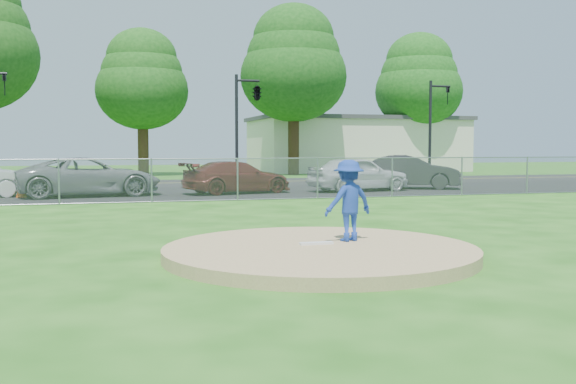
{
  "coord_description": "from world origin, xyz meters",
  "views": [
    {
      "loc": [
        -3.55,
        -10.37,
        1.9
      ],
      "look_at": [
        0.0,
        2.0,
        1.0
      ],
      "focal_mm": 40.0,
      "sensor_mm": 36.0,
      "label": 1
    }
  ],
  "objects_px": {
    "tree_right": "(294,63)",
    "traffic_signal_right": "(434,121)",
    "pitcher": "(348,200)",
    "parked_car_gray": "(89,177)",
    "parked_car_darkred": "(237,177)",
    "parked_car_pearl": "(358,174)",
    "commercial_building": "(356,144)",
    "traffic_cone": "(21,187)",
    "parked_car_charcoal": "(409,172)",
    "tree_far_right": "(419,81)",
    "tree_center": "(142,79)",
    "traffic_signal_center": "(255,94)"
  },
  "relations": [
    {
      "from": "tree_right",
      "to": "traffic_signal_right",
      "type": "bearing_deg",
      "value": -62.36
    },
    {
      "from": "tree_right",
      "to": "pitcher",
      "type": "xyz_separation_m",
      "value": [
        -8.31,
        -31.56,
        -6.71
      ]
    },
    {
      "from": "traffic_signal_right",
      "to": "parked_car_gray",
      "type": "xyz_separation_m",
      "value": [
        -18.35,
        -6.39,
        -2.6
      ]
    },
    {
      "from": "pitcher",
      "to": "parked_car_darkred",
      "type": "distance_m",
      "value": 15.07
    },
    {
      "from": "parked_car_darkred",
      "to": "parked_car_pearl",
      "type": "relative_size",
      "value": 1.03
    },
    {
      "from": "commercial_building",
      "to": "parked_car_darkred",
      "type": "distance_m",
      "value": 26.72
    },
    {
      "from": "commercial_building",
      "to": "traffic_cone",
      "type": "distance_m",
      "value": 31.85
    },
    {
      "from": "tree_right",
      "to": "traffic_signal_right",
      "type": "height_order",
      "value": "tree_right"
    },
    {
      "from": "traffic_signal_right",
      "to": "parked_car_charcoal",
      "type": "relative_size",
      "value": 1.2
    },
    {
      "from": "traffic_signal_right",
      "to": "tree_far_right",
      "type": "bearing_deg",
      "value": 66.09
    },
    {
      "from": "tree_right",
      "to": "tree_far_right",
      "type": "relative_size",
      "value": 1.08
    },
    {
      "from": "tree_right",
      "to": "pitcher",
      "type": "relative_size",
      "value": 7.89
    },
    {
      "from": "parked_car_darkred",
      "to": "parked_car_pearl",
      "type": "height_order",
      "value": "parked_car_pearl"
    },
    {
      "from": "commercial_building",
      "to": "traffic_signal_right",
      "type": "height_order",
      "value": "traffic_signal_right"
    },
    {
      "from": "commercial_building",
      "to": "parked_car_pearl",
      "type": "height_order",
      "value": "commercial_building"
    },
    {
      "from": "tree_center",
      "to": "traffic_cone",
      "type": "height_order",
      "value": "tree_center"
    },
    {
      "from": "tree_right",
      "to": "parked_car_charcoal",
      "type": "relative_size",
      "value": 2.5
    },
    {
      "from": "commercial_building",
      "to": "traffic_signal_right",
      "type": "distance_m",
      "value": 16.14
    },
    {
      "from": "traffic_signal_right",
      "to": "traffic_cone",
      "type": "height_order",
      "value": "traffic_signal_right"
    },
    {
      "from": "pitcher",
      "to": "traffic_signal_right",
      "type": "bearing_deg",
      "value": -135.6
    },
    {
      "from": "tree_right",
      "to": "parked_car_darkred",
      "type": "xyz_separation_m",
      "value": [
        -7.31,
        -16.52,
        -6.98
      ]
    },
    {
      "from": "traffic_signal_center",
      "to": "tree_far_right",
      "type": "bearing_deg",
      "value": 39.04
    },
    {
      "from": "parked_car_gray",
      "to": "parked_car_charcoal",
      "type": "relative_size",
      "value": 1.16
    },
    {
      "from": "tree_far_right",
      "to": "pitcher",
      "type": "xyz_separation_m",
      "value": [
        -19.31,
        -34.56,
        -6.12
      ]
    },
    {
      "from": "traffic_signal_right",
      "to": "parked_car_darkred",
      "type": "distance_m",
      "value": 14.39
    },
    {
      "from": "tree_far_right",
      "to": "parked_car_pearl",
      "type": "height_order",
      "value": "tree_far_right"
    },
    {
      "from": "tree_right",
      "to": "traffic_cone",
      "type": "height_order",
      "value": "tree_right"
    },
    {
      "from": "parked_car_gray",
      "to": "parked_car_pearl",
      "type": "bearing_deg",
      "value": -99.39
    },
    {
      "from": "tree_right",
      "to": "parked_car_charcoal",
      "type": "distance_m",
      "value": 17.15
    },
    {
      "from": "tree_center",
      "to": "traffic_signal_right",
      "type": "height_order",
      "value": "tree_center"
    },
    {
      "from": "traffic_signal_center",
      "to": "traffic_signal_right",
      "type": "bearing_deg",
      "value": 0.0
    },
    {
      "from": "parked_car_pearl",
      "to": "parked_car_charcoal",
      "type": "distance_m",
      "value": 3.03
    },
    {
      "from": "traffic_signal_right",
      "to": "pitcher",
      "type": "bearing_deg",
      "value": -122.14
    },
    {
      "from": "tree_far_right",
      "to": "traffic_signal_right",
      "type": "bearing_deg",
      "value": -113.91
    },
    {
      "from": "tree_center",
      "to": "parked_car_charcoal",
      "type": "xyz_separation_m",
      "value": [
        10.85,
        -17.69,
        -5.69
      ]
    },
    {
      "from": "commercial_building",
      "to": "pitcher",
      "type": "xyz_separation_m",
      "value": [
        -15.31,
        -37.56,
        -1.22
      ]
    },
    {
      "from": "tree_far_right",
      "to": "parked_car_pearl",
      "type": "bearing_deg",
      "value": -123.54
    },
    {
      "from": "tree_right",
      "to": "parked_car_darkred",
      "type": "height_order",
      "value": "tree_right"
    },
    {
      "from": "pitcher",
      "to": "parked_car_charcoal",
      "type": "distance_m",
      "value": 18.33
    },
    {
      "from": "parked_car_darkred",
      "to": "pitcher",
      "type": "bearing_deg",
      "value": 162.13
    },
    {
      "from": "commercial_building",
      "to": "parked_car_gray",
      "type": "distance_m",
      "value": 30.13
    },
    {
      "from": "tree_right",
      "to": "parked_car_darkred",
      "type": "bearing_deg",
      "value": -113.86
    },
    {
      "from": "parked_car_gray",
      "to": "parked_car_charcoal",
      "type": "distance_m",
      "value": 13.99
    },
    {
      "from": "commercial_building",
      "to": "parked_car_charcoal",
      "type": "bearing_deg",
      "value": -105.82
    },
    {
      "from": "traffic_signal_center",
      "to": "traffic_cone",
      "type": "xyz_separation_m",
      "value": [
        -10.55,
        -6.39,
        -4.21
      ]
    },
    {
      "from": "pitcher",
      "to": "traffic_signal_center",
      "type": "bearing_deg",
      "value": -112.1
    },
    {
      "from": "pitcher",
      "to": "parked_car_darkred",
      "type": "bearing_deg",
      "value": -107.26
    },
    {
      "from": "parked_car_gray",
      "to": "parked_car_darkred",
      "type": "relative_size",
      "value": 1.19
    },
    {
      "from": "traffic_signal_right",
      "to": "traffic_cone",
      "type": "relative_size",
      "value": 7.16
    },
    {
      "from": "traffic_signal_center",
      "to": "parked_car_pearl",
      "type": "xyz_separation_m",
      "value": [
        3.01,
        -6.64,
        -3.85
      ]
    }
  ]
}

